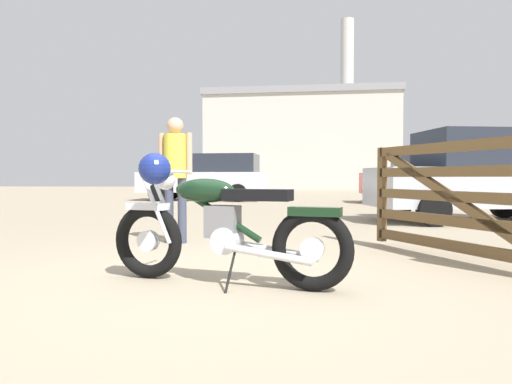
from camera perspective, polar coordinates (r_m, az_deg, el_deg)
ground_plane at (r=4.02m, az=-3.51°, el=-10.68°), size 80.00×80.00×0.00m
vintage_motorcycle at (r=3.81m, az=-4.69°, el=-3.89°), size 2.03×0.77×1.07m
timber_gate at (r=5.13m, az=25.10°, el=-0.23°), size 1.21×2.35×1.60m
bystander at (r=6.28m, az=-9.78°, el=3.13°), size 0.46×0.30×1.66m
red_hatchback_near at (r=16.84m, az=19.90°, el=1.56°), size 4.24×2.01×1.67m
white_estate_far at (r=17.78m, az=-6.11°, el=2.00°), size 4.83×2.28×1.74m
dark_sedan_left at (r=10.16m, az=25.30°, el=1.88°), size 4.11×2.28×1.78m
industrial_building at (r=40.35m, az=5.81°, el=5.98°), size 15.81×13.49×14.09m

